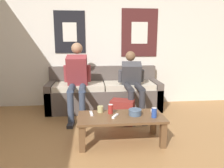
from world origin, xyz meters
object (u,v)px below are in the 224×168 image
person_seated_adult (77,77)px  ceramic_bowl (135,112)px  coffee_table (121,121)px  pillar_candle (100,109)px  drink_can_red (111,109)px  backpack (122,112)px  game_controller_far_center (115,116)px  drink_can_blue (154,113)px  game_controller_near_left (91,113)px  couch (104,94)px  person_seated_teen (133,81)px  game_controller_near_right (153,112)px

person_seated_adult → ceramic_bowl: 1.35m
coffee_table → ceramic_bowl: bearing=4.4°
pillar_candle → drink_can_red: bearing=-27.8°
backpack → game_controller_far_center: 0.72m
ceramic_bowl → backpack: bearing=96.4°
drink_can_blue → game_controller_far_center: size_ratio=0.87×
game_controller_near_left → ceramic_bowl: bearing=-8.3°
drink_can_blue → pillar_candle: bearing=158.0°
couch → backpack: 0.82m
person_seated_teen → pillar_candle: bearing=-124.9°
backpack → game_controller_near_right: bearing=-60.3°
person_seated_teen → drink_can_red: size_ratio=8.91×
game_controller_far_center → drink_can_blue: bearing=-7.6°
pillar_candle → game_controller_near_left: (-0.12, -0.07, -0.03)m
pillar_candle → game_controller_far_center: bearing=-48.8°
couch → drink_can_red: (0.00, -1.31, 0.13)m
backpack → game_controller_near_left: game_controller_near_left is taller
coffee_table → drink_can_red: size_ratio=8.82×
couch → person_seated_teen: bearing=-38.8°
drink_can_blue → game_controller_far_center: bearing=172.4°
game_controller_far_center → coffee_table: bearing=21.7°
ceramic_bowl → person_seated_adult: bearing=126.8°
coffee_table → drink_can_red: drink_can_red is taller
couch → pillar_candle: couch is taller
pillar_candle → game_controller_far_center: pillar_candle is taller
couch → game_controller_far_center: bearing=-88.1°
coffee_table → game_controller_near_left: size_ratio=7.45×
coffee_table → game_controller_far_center: 0.11m
ceramic_bowl → game_controller_far_center: (-0.26, -0.05, -0.03)m
game_controller_near_right → drink_can_red: bearing=177.4°
couch → game_controller_near_left: 1.35m
person_seated_teen → drink_can_red: 1.06m
pillar_candle → game_controller_near_right: (0.69, -0.09, -0.03)m
person_seated_teen → pillar_candle: person_seated_teen is taller
coffee_table → drink_can_blue: size_ratio=8.82×
ceramic_bowl → drink_can_red: 0.32m
drink_can_blue → game_controller_near_left: (-0.78, 0.19, -0.05)m
ceramic_bowl → game_controller_near_left: (-0.56, 0.08, -0.03)m
person_seated_adult → pillar_candle: bearing=-68.7°
ceramic_bowl → drink_can_red: size_ratio=1.37×
coffee_table → drink_can_red: bearing=140.5°
ceramic_bowl → drink_can_blue: drink_can_blue is taller
couch → drink_can_blue: bearing=-70.7°
game_controller_near_left → backpack: bearing=48.0°
backpack → drink_can_red: drink_can_red is taller
coffee_table → backpack: bearing=80.0°
person_seated_adult → drink_can_blue: 1.56m
couch → coffee_table: size_ratio=1.92×
game_controller_near_right → person_seated_adult: bearing=136.4°
couch → game_controller_near_left: (-0.25, -1.32, 0.08)m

